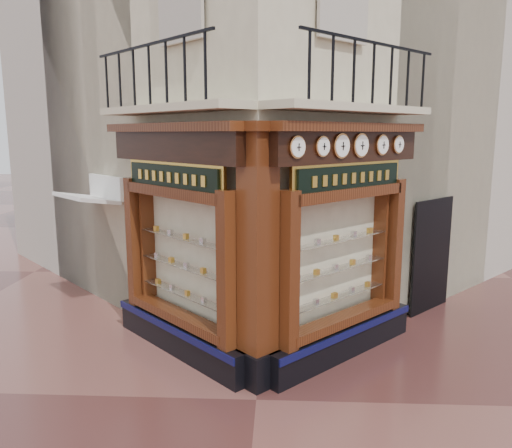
# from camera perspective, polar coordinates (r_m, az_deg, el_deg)

# --- Properties ---
(ground) EXTENTS (80.00, 80.00, 0.00)m
(ground) POSITION_cam_1_polar(r_m,az_deg,el_deg) (7.67, 0.03, -19.45)
(ground) COLOR #4C2623
(ground) RESTS_ON ground
(main_building) EXTENTS (11.31, 11.31, 12.00)m
(main_building) POSITION_cam_1_polar(r_m,az_deg,el_deg) (13.00, 1.40, 19.99)
(main_building) COLOR beige
(main_building) RESTS_ON ground
(neighbour_left) EXTENTS (11.31, 11.31, 11.00)m
(neighbour_left) POSITION_cam_1_polar(r_m,az_deg,el_deg) (15.63, -7.88, 16.40)
(neighbour_left) COLOR #B5AC9E
(neighbour_left) RESTS_ON ground
(neighbour_right) EXTENTS (11.31, 11.31, 11.00)m
(neighbour_right) POSITION_cam_1_polar(r_m,az_deg,el_deg) (15.53, 11.17, 16.35)
(neighbour_right) COLOR #B5AC9E
(neighbour_right) RESTS_ON ground
(shopfront_left) EXTENTS (2.86, 2.86, 3.98)m
(shopfront_left) POSITION_cam_1_polar(r_m,az_deg,el_deg) (8.60, -8.87, -2.12)
(shopfront_left) COLOR black
(shopfront_left) RESTS_ON ground
(shopfront_right) EXTENTS (2.86, 2.86, 3.98)m
(shopfront_right) POSITION_cam_1_polar(r_m,az_deg,el_deg) (8.50, 10.06, -2.31)
(shopfront_right) COLOR black
(shopfront_right) RESTS_ON ground
(corner_pilaster) EXTENTS (0.85, 0.85, 3.98)m
(corner_pilaster) POSITION_cam_1_polar(r_m,az_deg,el_deg) (7.40, 0.22, -4.27)
(corner_pilaster) COLOR black
(corner_pilaster) RESTS_ON ground
(balcony) EXTENTS (5.94, 2.97, 1.03)m
(balcony) POSITION_cam_1_polar(r_m,az_deg,el_deg) (8.16, 0.54, 13.16)
(balcony) COLOR beige
(balcony) RESTS_ON ground
(clock_a) EXTENTS (0.26, 0.26, 0.32)m
(clock_a) POSITION_cam_1_polar(r_m,az_deg,el_deg) (7.11, 4.72, 8.75)
(clock_a) COLOR #BE793F
(clock_a) RESTS_ON ground
(clock_b) EXTENTS (0.25, 0.25, 0.31)m
(clock_b) POSITION_cam_1_polar(r_m,az_deg,el_deg) (7.52, 7.61, 8.77)
(clock_b) COLOR #BE793F
(clock_b) RESTS_ON ground
(clock_c) EXTENTS (0.31, 0.31, 0.39)m
(clock_c) POSITION_cam_1_polar(r_m,az_deg,el_deg) (7.87, 9.73, 8.78)
(clock_c) COLOR #BE793F
(clock_c) RESTS_ON ground
(clock_d) EXTENTS (0.31, 0.31, 0.39)m
(clock_d) POSITION_cam_1_polar(r_m,az_deg,el_deg) (8.27, 11.89, 8.77)
(clock_d) COLOR #BE793F
(clock_d) RESTS_ON ground
(clock_e) EXTENTS (0.28, 0.28, 0.35)m
(clock_e) POSITION_cam_1_polar(r_m,az_deg,el_deg) (8.76, 14.21, 8.75)
(clock_e) COLOR #BE793F
(clock_e) RESTS_ON ground
(clock_f) EXTENTS (0.26, 0.26, 0.32)m
(clock_f) POSITION_cam_1_polar(r_m,az_deg,el_deg) (9.17, 15.94, 8.73)
(clock_f) COLOR #BE793F
(clock_f) RESTS_ON ground
(awning) EXTENTS (1.65, 1.65, 0.23)m
(awning) POSITION_cam_1_polar(r_m,az_deg,el_deg) (11.61, -18.13, -9.39)
(awning) COLOR white
(awning) RESTS_ON ground
(signboard_left) EXTENTS (1.98, 1.98, 0.53)m
(signboard_left) POSITION_cam_1_polar(r_m,az_deg,el_deg) (8.39, -9.53, 5.31)
(signboard_left) COLOR gold
(signboard_left) RESTS_ON ground
(signboard_right) EXTENTS (2.00, 2.00, 0.53)m
(signboard_right) POSITION_cam_1_polar(r_m,az_deg,el_deg) (8.28, 10.73, 5.21)
(signboard_right) COLOR gold
(signboard_right) RESTS_ON ground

